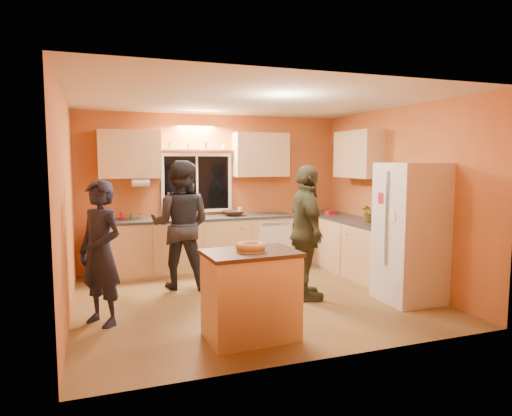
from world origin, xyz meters
name	(u,v)px	position (x,y,z in m)	size (l,w,h in m)	color
ground	(252,298)	(0.00, 0.00, 0.00)	(4.50, 4.50, 0.00)	brown
room_shell	(250,176)	(0.12, 0.41, 1.62)	(4.54, 4.04, 2.61)	orange
back_counter	(220,243)	(0.01, 1.70, 0.45)	(4.23, 0.62, 0.90)	#E1A976
right_counter	(359,248)	(1.95, 0.50, 0.45)	(0.62, 1.84, 0.90)	#E1A976
refrigerator	(411,233)	(1.89, -0.80, 0.90)	(0.72, 0.70, 1.80)	silver
island	(251,294)	(-0.46, -1.29, 0.46)	(0.97, 0.69, 0.91)	#E1A976
bundt_pastry	(251,247)	(-0.46, -1.29, 0.96)	(0.31, 0.31, 0.09)	#BD814D
person_left	(100,253)	(-1.90, -0.35, 0.81)	(0.59, 0.39, 1.62)	black
person_center	(181,225)	(-0.79, 0.85, 0.91)	(0.89, 0.69, 1.83)	black
person_right	(307,233)	(0.66, -0.28, 0.89)	(1.04, 0.43, 1.77)	#363B25
mixing_bowl	(234,213)	(0.27, 1.71, 0.94)	(0.36, 0.36, 0.09)	black
utensil_crock	(171,213)	(-0.79, 1.72, 0.99)	(0.14, 0.14, 0.17)	beige
potted_plant	(370,212)	(1.98, 0.27, 1.06)	(0.28, 0.24, 0.31)	gray
red_box	(331,213)	(1.89, 1.30, 0.94)	(0.16, 0.12, 0.07)	#B41B21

